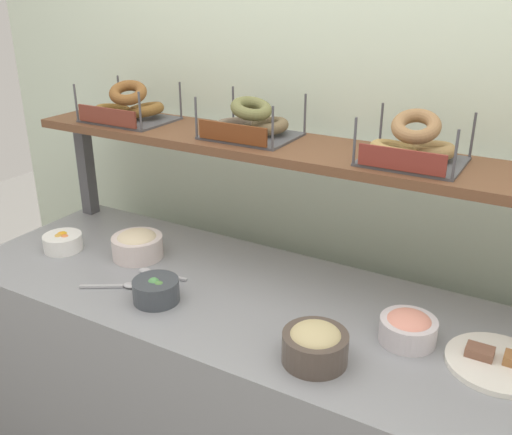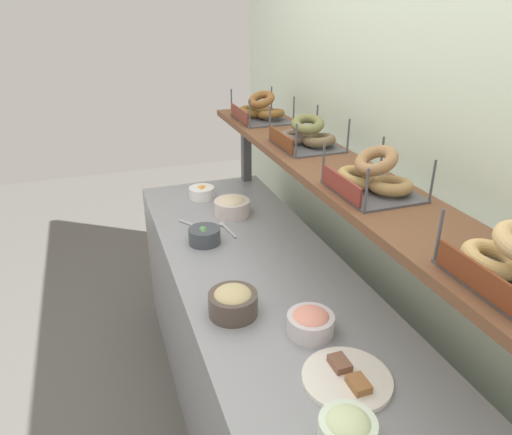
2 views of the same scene
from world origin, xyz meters
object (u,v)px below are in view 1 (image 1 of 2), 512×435
at_px(bowl_hummus, 315,344).
at_px(serving_spoon_by_edge, 117,286).
at_px(bowl_potato_salad, 137,244).
at_px(bowl_fruit_salad, 63,242).
at_px(bowl_veggie_mix, 156,290).
at_px(serving_spoon_near_plate, 155,273).
at_px(serving_plate_white, 498,362).
at_px(bagel_basket_everything, 413,146).
at_px(bagel_basket_cinnamon_raisin, 128,108).
at_px(bowl_lox_spread, 408,328).
at_px(bagel_basket_poppy, 250,124).

relative_size(bowl_hummus, serving_spoon_by_edge, 1.07).
bearing_deg(serving_spoon_by_edge, bowl_potato_salad, 113.11).
relative_size(bowl_fruit_salad, bowl_potato_salad, 0.78).
distance_m(bowl_veggie_mix, serving_spoon_near_plate, 0.17).
distance_m(serving_plate_white, bagel_basket_everything, 0.63).
bearing_deg(serving_spoon_near_plate, bagel_basket_cinnamon_raisin, 137.93).
bearing_deg(bagel_basket_everything, serving_spoon_near_plate, -158.21).
height_order(bowl_hummus, bagel_basket_everything, bagel_basket_everything).
height_order(bowl_hummus, bagel_basket_cinnamon_raisin, bagel_basket_cinnamon_raisin).
bearing_deg(serving_plate_white, bowl_fruit_salad, -177.28).
distance_m(serving_spoon_near_plate, bagel_basket_everything, 0.93).
xyz_separation_m(bowl_lox_spread, serving_spoon_by_edge, (-0.90, -0.18, -0.04)).
height_order(bowl_potato_salad, bagel_basket_cinnamon_raisin, bagel_basket_cinnamon_raisin).
distance_m(bowl_hummus, bowl_fruit_salad, 1.09).
bearing_deg(serving_spoon_near_plate, bowl_veggie_mix, -49.02).
relative_size(bowl_lox_spread, serving_spoon_by_edge, 0.97).
bearing_deg(bagel_basket_poppy, serving_spoon_by_edge, -118.32).
relative_size(bowl_lox_spread, bowl_fruit_salad, 1.12).
distance_m(bowl_lox_spread, bagel_basket_cinnamon_raisin, 1.28).
xyz_separation_m(bowl_potato_salad, bagel_basket_everything, (0.88, 0.22, 0.43)).
bearing_deg(bagel_basket_cinnamon_raisin, serving_plate_white, -9.71).
relative_size(bowl_lox_spread, serving_spoon_near_plate, 0.86).
height_order(bowl_fruit_salad, bowl_potato_salad, bowl_potato_salad).
distance_m(bowl_fruit_salad, serving_spoon_by_edge, 0.39).
height_order(serving_plate_white, bagel_basket_everything, bagel_basket_everything).
height_order(bowl_lox_spread, bowl_potato_salad, bowl_potato_salad).
height_order(bowl_lox_spread, bagel_basket_cinnamon_raisin, bagel_basket_cinnamon_raisin).
bearing_deg(serving_plate_white, bagel_basket_cinnamon_raisin, 170.29).
distance_m(bowl_potato_salad, bagel_basket_poppy, 0.59).
bearing_deg(serving_spoon_by_edge, bowl_veggie_mix, 0.34).
height_order(bowl_veggie_mix, bagel_basket_poppy, bagel_basket_poppy).
height_order(bowl_fruit_salad, serving_spoon_by_edge, bowl_fruit_salad).
xyz_separation_m(bowl_lox_spread, bagel_basket_everything, (-0.10, 0.25, 0.44)).
height_order(bowl_potato_salad, bagel_basket_everything, bagel_basket_everything).
bearing_deg(bowl_lox_spread, bowl_potato_salad, 178.38).
bearing_deg(bowl_veggie_mix, bowl_potato_salad, 140.71).
bearing_deg(bowl_lox_spread, bowl_hummus, -131.20).
bearing_deg(serving_spoon_by_edge, serving_plate_white, 9.33).
relative_size(bowl_hummus, bowl_potato_salad, 0.96).
distance_m(bowl_hummus, bagel_basket_cinnamon_raisin, 1.17).
relative_size(bowl_fruit_salad, bagel_basket_poppy, 0.47).
height_order(bowl_veggie_mix, serving_spoon_near_plate, bowl_veggie_mix).
relative_size(bowl_hummus, bagel_basket_cinnamon_raisin, 0.55).
height_order(bagel_basket_cinnamon_raisin, bagel_basket_poppy, bagel_basket_cinnamon_raisin).
relative_size(bowl_veggie_mix, bowl_fruit_salad, 1.02).
xyz_separation_m(bowl_fruit_salad, bagel_basket_cinnamon_raisin, (0.09, 0.31, 0.45)).
xyz_separation_m(serving_spoon_by_edge, bagel_basket_everything, (0.79, 0.43, 0.47)).
relative_size(bowl_potato_salad, bagel_basket_cinnamon_raisin, 0.57).
xyz_separation_m(bowl_hummus, bagel_basket_poppy, (-0.47, 0.48, 0.42)).
relative_size(bowl_veggie_mix, bowl_hummus, 0.83).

